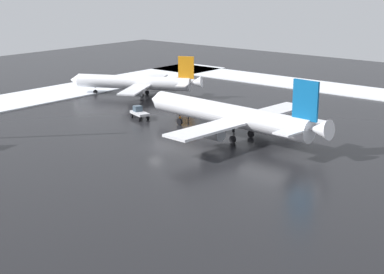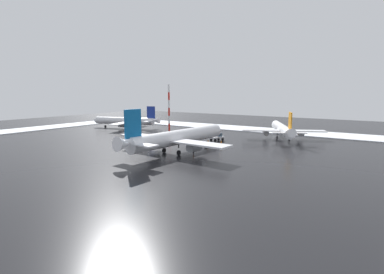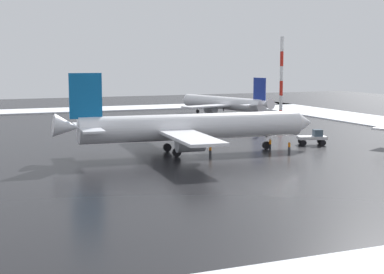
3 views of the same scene
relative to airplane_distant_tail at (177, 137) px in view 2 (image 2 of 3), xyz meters
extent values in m
plane|color=black|center=(13.27, -5.99, -3.98)|extent=(240.00, 240.00, 0.00)
cube|color=white|center=(13.27, -55.99, -3.84)|extent=(152.00, 16.00, 0.27)
cube|color=white|center=(80.27, -5.99, -3.84)|extent=(14.00, 116.00, 0.27)
cylinder|color=white|center=(-0.07, -0.98, 0.00)|extent=(6.24, 34.24, 3.86)
cone|color=white|center=(-1.36, -19.32, 0.00)|extent=(3.85, 2.97, 3.67)
cone|color=white|center=(1.24, 17.59, 0.68)|extent=(3.56, 4.27, 3.75)
cube|color=white|center=(9.45, 1.76, -0.34)|extent=(15.07, 6.02, 0.41)
cylinder|color=gray|center=(7.15, 1.36, -1.48)|extent=(2.54, 4.01, 2.27)
cube|color=white|center=(-9.11, 3.07, -0.34)|extent=(15.07, 6.02, 0.41)
cylinder|color=gray|center=(-6.89, 2.34, -1.48)|extent=(2.54, 4.01, 2.27)
cube|color=#0C5999|center=(1.05, 14.87, 4.88)|extent=(0.73, 4.56, 6.36)
cube|color=white|center=(4.43, 14.41, 0.45)|extent=(5.64, 3.33, 0.27)
cube|color=white|center=(-2.37, 14.88, 0.45)|extent=(5.64, 3.33, 0.27)
cylinder|color=black|center=(-0.91, -12.87, -1.71)|extent=(0.27, 0.27, 0.79)
cylinder|color=black|center=(-0.91, -12.87, -3.35)|extent=(0.48, 1.27, 1.25)
cylinder|color=black|center=(2.66, 2.24, -1.71)|extent=(0.27, 0.27, 0.79)
cylinder|color=black|center=(2.66, 2.24, -3.35)|extent=(0.48, 1.27, 1.25)
cylinder|color=black|center=(-2.32, 2.59, -1.71)|extent=(0.27, 0.27, 0.79)
cylinder|color=black|center=(-2.32, 2.59, -3.35)|extent=(0.48, 1.27, 1.25)
cylinder|color=white|center=(50.59, -29.45, -0.78)|extent=(27.20, 10.71, 3.11)
cone|color=white|center=(64.81, -25.28, -0.78)|extent=(2.94, 3.45, 2.95)
cone|color=white|center=(36.20, -33.67, -0.23)|extent=(3.88, 3.46, 3.02)
cube|color=white|center=(45.85, -23.02, -1.05)|extent=(7.21, 12.54, 0.33)
cylinder|color=gray|center=(46.80, -24.65, -1.96)|extent=(3.50, 2.63, 1.83)
cube|color=white|center=(50.07, -37.41, -1.05)|extent=(7.21, 12.54, 0.33)
cylinder|color=gray|center=(50.00, -35.53, -1.96)|extent=(3.50, 2.63, 1.83)
cube|color=navy|center=(38.31, -33.05, 3.16)|extent=(3.60, 1.35, 5.12)
cube|color=white|center=(37.71, -30.37, -0.41)|extent=(3.52, 4.88, 0.22)
cube|color=white|center=(39.26, -35.63, -0.41)|extent=(3.52, 4.88, 0.22)
cylinder|color=black|center=(59.81, -26.74, -2.15)|extent=(0.22, 0.22, 0.64)
cylinder|color=black|center=(59.81, -26.74, -3.47)|extent=(1.06, 0.59, 1.01)
cylinder|color=black|center=(47.40, -28.29, -2.15)|extent=(0.22, 0.22, 0.64)
cylinder|color=black|center=(47.40, -28.29, -3.47)|extent=(1.06, 0.59, 1.01)
cylinder|color=black|center=(48.53, -32.15, -2.15)|extent=(0.22, 0.22, 0.64)
cylinder|color=black|center=(48.53, -32.15, -3.47)|extent=(1.06, 0.59, 1.01)
cylinder|color=white|center=(-15.15, -39.73, -0.76)|extent=(15.23, 25.97, 3.12)
cone|color=white|center=(-8.43, -53.00, -0.76)|extent=(3.64, 3.30, 2.96)
cone|color=white|center=(-21.95, -26.30, -0.21)|extent=(3.85, 4.12, 3.04)
cube|color=white|center=(-9.68, -33.87, -1.04)|extent=(12.47, 9.00, 0.33)
cylinder|color=gray|center=(-11.11, -35.11, -1.96)|extent=(3.05, 3.61, 1.84)
cube|color=white|center=(-23.10, -40.68, -1.04)|extent=(12.47, 9.00, 0.33)
cylinder|color=gray|center=(-21.26, -40.26, -1.96)|extent=(3.05, 3.61, 1.84)
cube|color=orange|center=(-20.95, -28.27, 3.18)|extent=(1.95, 3.42, 5.14)
cube|color=white|center=(-18.41, -27.19, -0.40)|extent=(5.01, 4.12, 0.22)
cube|color=white|center=(-23.33, -29.68, -0.40)|extent=(5.01, 4.12, 0.22)
cylinder|color=black|center=(-10.79, -48.33, -2.14)|extent=(0.22, 0.22, 0.64)
cylinder|color=black|center=(-10.79, -48.33, -3.47)|extent=(0.74, 1.05, 1.01)
cylinder|color=black|center=(-14.59, -36.36, -2.14)|extent=(0.22, 0.22, 0.64)
cylinder|color=black|center=(-14.59, -36.36, -3.47)|extent=(0.74, 1.05, 1.01)
cylinder|color=black|center=(-18.19, -38.19, -2.14)|extent=(0.22, 0.22, 0.64)
cylinder|color=black|center=(-18.19, -38.19, -3.47)|extent=(0.74, 1.05, 1.01)
cube|color=silver|center=(0.49, -22.18, -2.83)|extent=(3.57, 5.06, 0.50)
cube|color=#3F5160|center=(0.19, -23.05, -2.03)|extent=(1.87, 1.81, 1.10)
cylinder|color=black|center=(0.91, -24.02, -3.53)|extent=(0.59, 0.96, 0.90)
cylinder|color=black|center=(-0.97, -23.38, -3.53)|extent=(0.59, 0.96, 0.90)
cylinder|color=black|center=(1.95, -20.97, -3.53)|extent=(0.59, 0.96, 0.90)
cylinder|color=black|center=(0.07, -20.33, -3.53)|extent=(0.59, 0.96, 0.90)
cylinder|color=black|center=(-1.36, -13.21, -3.55)|extent=(0.16, 0.16, 0.85)
cylinder|color=black|center=(-1.55, -13.28, -3.55)|extent=(0.16, 0.16, 0.85)
cylinder|color=orange|center=(-1.46, -13.24, -2.82)|extent=(0.36, 0.36, 0.62)
sphere|color=tan|center=(-1.46, -13.24, -2.39)|extent=(0.24, 0.24, 0.24)
cylinder|color=black|center=(-5.19, -14.26, -3.55)|extent=(0.16, 0.16, 0.85)
cylinder|color=black|center=(-5.31, -14.42, -3.55)|extent=(0.16, 0.16, 0.85)
cylinder|color=orange|center=(-5.25, -14.34, -2.82)|extent=(0.36, 0.36, 0.62)
sphere|color=tan|center=(-5.25, -14.34, -2.39)|extent=(0.24, 0.24, 0.24)
cylinder|color=black|center=(-3.68, -2.19, -3.55)|extent=(0.16, 0.16, 0.85)
cylinder|color=black|center=(-3.67, -1.99, -3.55)|extent=(0.16, 0.16, 0.85)
cylinder|color=orange|center=(-3.68, -2.09, -2.82)|extent=(0.36, 0.36, 0.62)
sphere|color=tan|center=(-3.68, -2.09, -2.39)|extent=(0.24, 0.24, 0.24)
cylinder|color=red|center=(28.53, -32.90, -2.42)|extent=(0.70, 0.70, 3.11)
cylinder|color=white|center=(28.53, -32.90, 0.68)|extent=(0.70, 0.70, 3.11)
cylinder|color=red|center=(28.53, -32.90, 3.79)|extent=(0.70, 0.70, 3.11)
cylinder|color=white|center=(28.53, -32.90, 6.90)|extent=(0.70, 0.70, 3.11)
cylinder|color=red|center=(28.53, -32.90, 10.01)|extent=(0.70, 0.70, 3.11)
cylinder|color=white|center=(28.53, -32.90, 13.11)|extent=(0.70, 0.70, 3.11)
camera|label=1|loc=(81.26, 58.68, 23.77)|focal=55.00mm
camera|label=2|loc=(-46.05, 61.90, 11.84)|focal=28.00mm
camera|label=3|loc=(-80.34, 32.05, 10.02)|focal=55.00mm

